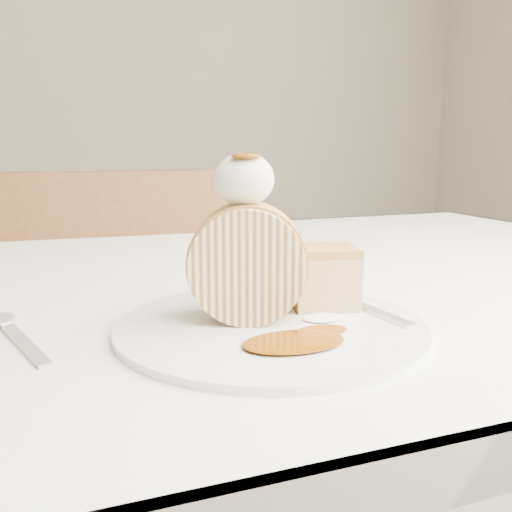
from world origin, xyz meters
name	(u,v)px	position (x,y,z in m)	size (l,w,h in m)	color
table	(237,338)	(0.00, 0.20, 0.66)	(1.40, 0.90, 0.75)	white
chair_far	(118,350)	(-0.10, 0.67, 0.49)	(0.43, 0.43, 0.86)	brown
plate	(271,326)	(-0.05, -0.03, 0.75)	(0.27, 0.27, 0.01)	white
roulade_slice	(247,263)	(-0.06, -0.02, 0.81)	(0.10, 0.10, 0.06)	#FFE6B1
cake_chunk	(324,280)	(0.02, 0.00, 0.78)	(0.06, 0.06, 0.05)	tan
whipped_cream	(244,179)	(-0.06, -0.01, 0.88)	(0.05, 0.05, 0.05)	white
caramel_drizzle	(246,149)	(-0.07, -0.02, 0.91)	(0.03, 0.02, 0.01)	#713604
caramel_pool	(293,342)	(-0.05, -0.09, 0.76)	(0.08, 0.06, 0.00)	#713604
fork	(369,309)	(0.05, -0.03, 0.76)	(0.02, 0.16, 0.00)	silver
spoon	(25,344)	(-0.25, 0.00, 0.75)	(0.02, 0.14, 0.00)	silver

